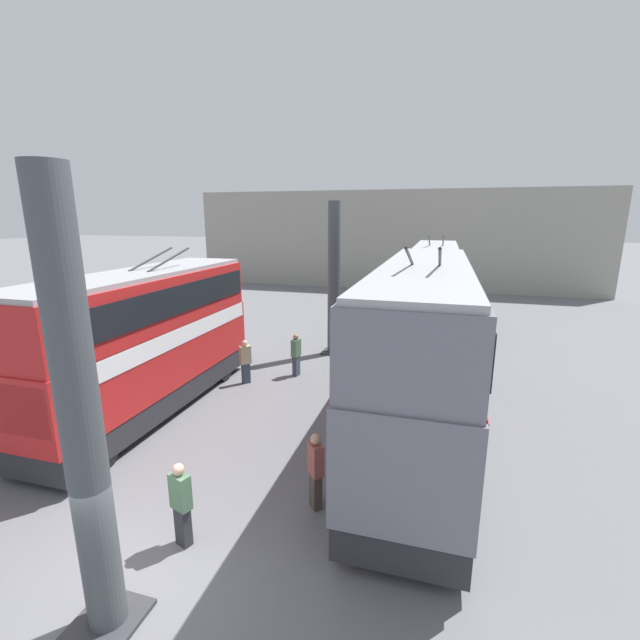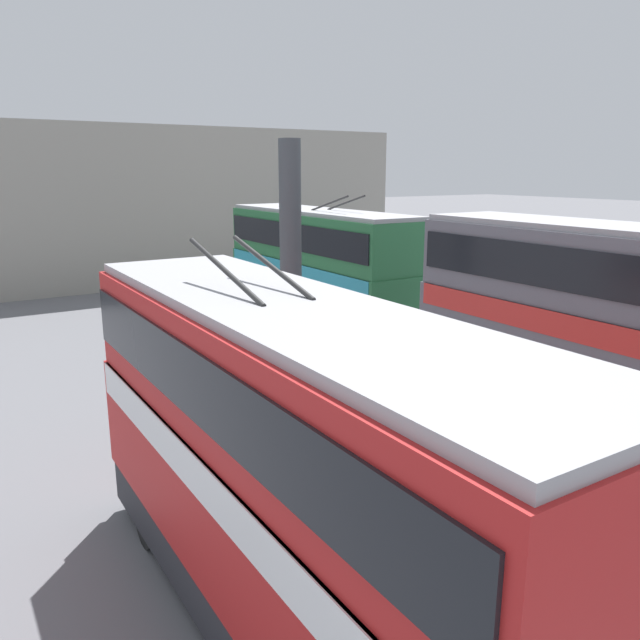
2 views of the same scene
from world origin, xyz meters
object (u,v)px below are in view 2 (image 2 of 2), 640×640
person_aisle_midway (337,414)px  bus_right_mid (292,456)px  bus_left_far (318,265)px  oil_drum (407,396)px  person_by_right_row (305,453)px

person_aisle_midway → bus_right_mid: bearing=-116.2°
bus_left_far → oil_drum: bus_left_far is taller
oil_drum → bus_left_far: bearing=-15.2°
bus_right_mid → person_aisle_midway: (4.44, -3.67, -1.73)m
person_by_right_row → person_aisle_midway: (1.33, -1.63, 0.02)m
bus_left_far → oil_drum: 8.56m
person_aisle_midway → oil_drum: person_aisle_midway is taller
bus_right_mid → oil_drum: size_ratio=10.68×
bus_left_far → person_by_right_row: 12.51m
person_by_right_row → oil_drum: bearing=71.4°
oil_drum → bus_right_mid: bearing=129.9°
bus_right_mid → person_aisle_midway: bearing=-39.6°
bus_left_far → bus_right_mid: (-13.49, 8.79, -0.10)m
bus_left_far → bus_right_mid: bus_left_far is taller
bus_right_mid → bus_left_far: bearing=-33.1°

